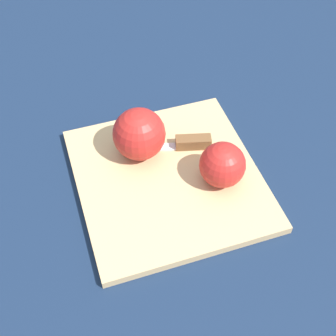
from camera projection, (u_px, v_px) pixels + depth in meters
The scene contains 5 objects.
ground_plane at pixel (168, 181), 0.79m from camera, with size 4.00×4.00×0.00m, color #14233D.
cutting_board at pixel (168, 179), 0.79m from camera, with size 0.32×0.31×0.01m.
apple_half_left at pixel (222, 165), 0.75m from camera, with size 0.08×0.08×0.08m.
apple_half_right at pixel (139, 134), 0.78m from camera, with size 0.09×0.09×0.09m.
knife at pixel (187, 143), 0.82m from camera, with size 0.05×0.16×0.02m.
Camera 1 is at (-0.48, 0.14, 0.62)m, focal length 50.00 mm.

